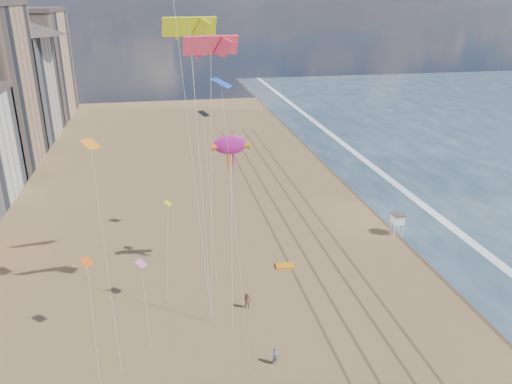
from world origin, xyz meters
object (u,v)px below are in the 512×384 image
(lifeguard_stand, at_px, (398,219))
(grounded_kite, at_px, (285,266))
(kite_flyer_a, at_px, (275,356))
(kite_flyer_b, at_px, (247,301))
(show_kite, at_px, (230,145))

(lifeguard_stand, distance_m, grounded_kite, 17.47)
(lifeguard_stand, distance_m, kite_flyer_a, 30.13)
(lifeguard_stand, xyz_separation_m, grounded_kite, (-16.48, -5.37, -2.20))
(lifeguard_stand, bearing_deg, kite_flyer_b, -150.00)
(grounded_kite, distance_m, show_kite, 16.34)
(lifeguard_stand, height_order, grounded_kite, lifeguard_stand)
(grounded_kite, xyz_separation_m, kite_flyer_b, (-5.74, -7.46, 0.79))
(grounded_kite, bearing_deg, kite_flyer_a, -100.40)
(kite_flyer_b, bearing_deg, grounded_kite, 78.30)
(grounded_kite, relative_size, kite_flyer_b, 1.15)
(grounded_kite, relative_size, kite_flyer_a, 1.23)
(kite_flyer_b, bearing_deg, show_kite, 119.76)
(grounded_kite, height_order, show_kite, show_kite)
(show_kite, relative_size, kite_flyer_b, 9.90)
(lifeguard_stand, xyz_separation_m, kite_flyer_a, (-21.28, -21.29, -1.47))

